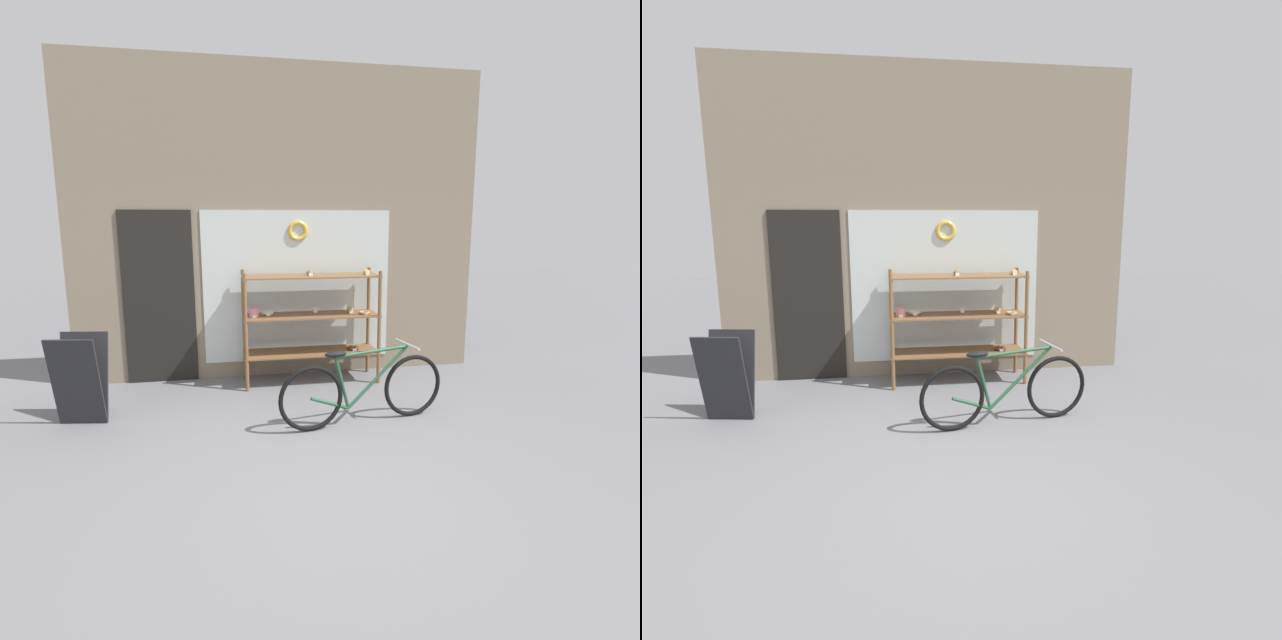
{
  "view_description": "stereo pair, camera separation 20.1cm",
  "coord_description": "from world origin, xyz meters",
  "views": [
    {
      "loc": [
        -0.74,
        -3.4,
        1.96
      ],
      "look_at": [
        0.15,
        1.14,
        1.05
      ],
      "focal_mm": 28.0,
      "sensor_mm": 36.0,
      "label": 1
    },
    {
      "loc": [
        -0.54,
        -3.44,
        1.96
      ],
      "look_at": [
        0.15,
        1.14,
        1.05
      ],
      "focal_mm": 28.0,
      "sensor_mm": 36.0,
      "label": 2
    }
  ],
  "objects": [
    {
      "name": "bicycle",
      "position": [
        0.57,
        1.09,
        0.35
      ],
      "size": [
        1.72,
        0.47,
        0.78
      ],
      "rotation": [
        0.0,
        0.0,
        0.16
      ],
      "color": "black",
      "rests_on": "ground_plane"
    },
    {
      "name": "sandwich_board",
      "position": [
        -2.14,
        1.61,
        0.45
      ],
      "size": [
        0.52,
        0.45,
        0.89
      ],
      "rotation": [
        0.0,
        0.0,
        -0.17
      ],
      "color": "#232328",
      "rests_on": "ground_plane"
    },
    {
      "name": "display_case",
      "position": [
        0.3,
        2.5,
        0.82
      ],
      "size": [
        1.65,
        0.52,
        1.39
      ],
      "color": "brown",
      "rests_on": "ground_plane"
    },
    {
      "name": "ground_plane",
      "position": [
        0.0,
        0.0,
        0.0
      ],
      "size": [
        30.0,
        30.0,
        0.0
      ],
      "primitive_type": "plane",
      "color": "slate"
    },
    {
      "name": "storefront_facade",
      "position": [
        -0.04,
        2.9,
        1.86
      ],
      "size": [
        5.11,
        0.13,
        3.84
      ],
      "color": "gray",
      "rests_on": "ground_plane"
    }
  ]
}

